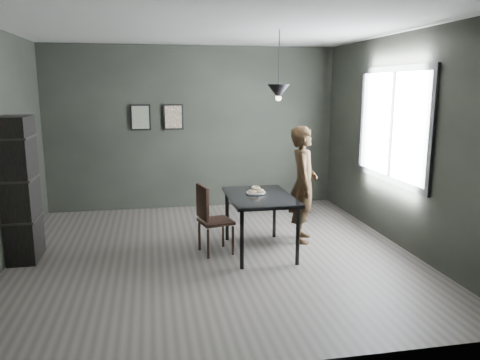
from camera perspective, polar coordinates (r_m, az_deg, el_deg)
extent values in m
plane|color=#373330|center=(6.08, -3.19, -9.03)|extent=(5.00, 5.00, 0.00)
cube|color=black|center=(8.21, -5.65, 6.31)|extent=(5.00, 0.10, 2.80)
cube|color=silver|center=(5.74, -3.52, 18.19)|extent=(5.00, 5.00, 0.02)
cube|color=white|center=(6.70, 18.07, 6.39)|extent=(0.02, 1.80, 1.40)
cube|color=black|center=(6.69, 17.99, 6.39)|extent=(0.04, 1.96, 1.56)
cube|color=black|center=(5.97, 2.45, -2.07)|extent=(0.80, 1.20, 0.04)
cylinder|color=black|center=(5.50, 0.23, -7.33)|extent=(0.05, 0.05, 0.71)
cylinder|color=black|center=(5.66, 7.06, -6.86)|extent=(0.05, 0.05, 0.71)
cylinder|color=black|center=(6.51, -1.59, -4.33)|extent=(0.05, 0.05, 0.71)
cylinder|color=black|center=(6.65, 4.21, -4.02)|extent=(0.05, 0.05, 0.71)
cylinder|color=white|center=(6.07, 1.95, -1.60)|extent=(0.23, 0.23, 0.01)
torus|color=beige|center=(6.07, 2.39, -1.32)|extent=(0.12, 0.12, 0.04)
torus|color=beige|center=(6.04, 1.51, -1.38)|extent=(0.12, 0.12, 0.04)
torus|color=beige|center=(6.05, 1.95, -0.98)|extent=(0.16, 0.17, 0.06)
imported|color=black|center=(6.45, 7.71, -0.53)|extent=(0.55, 0.67, 1.60)
cube|color=black|center=(6.01, -2.97, -5.06)|extent=(0.47, 0.47, 0.04)
cube|color=black|center=(5.89, -4.60, -2.73)|extent=(0.12, 0.39, 0.43)
cylinder|color=black|center=(5.88, -3.89, -7.79)|extent=(0.03, 0.03, 0.38)
cylinder|color=black|center=(5.99, -0.86, -7.38)|extent=(0.03, 0.03, 0.38)
cylinder|color=black|center=(6.18, -4.96, -6.85)|extent=(0.03, 0.03, 0.38)
cylinder|color=black|center=(6.29, -2.06, -6.48)|extent=(0.03, 0.03, 0.38)
cube|color=black|center=(6.27, -25.19, -1.05)|extent=(0.34, 0.59, 1.77)
cylinder|color=black|center=(5.97, 4.77, 14.29)|extent=(0.01, 0.01, 0.75)
cone|color=black|center=(5.97, 4.71, 10.69)|extent=(0.28, 0.28, 0.18)
sphere|color=#FFE0B2|center=(5.97, 4.70, 9.92)|extent=(0.07, 0.07, 0.07)
cube|color=black|center=(8.14, -12.03, 7.48)|extent=(0.34, 0.03, 0.44)
cube|color=#476354|center=(8.12, -12.03, 7.47)|extent=(0.28, 0.01, 0.38)
cube|color=black|center=(8.15, -8.13, 7.62)|extent=(0.34, 0.03, 0.44)
cube|color=brown|center=(8.13, -8.12, 7.61)|extent=(0.28, 0.01, 0.38)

